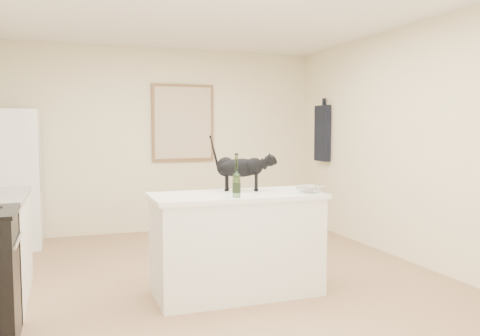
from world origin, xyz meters
name	(u,v)px	position (x,y,z in m)	size (l,w,h in m)	color
floor	(219,288)	(0.00, 0.00, 0.00)	(5.50, 5.50, 0.00)	#997451
ceiling	(218,1)	(0.00, 0.00, 2.60)	(5.50, 5.50, 0.00)	white
wall_back	(162,140)	(0.00, 2.75, 1.30)	(4.50, 4.50, 0.00)	beige
wall_front	(429,174)	(0.00, -2.75, 1.30)	(4.50, 4.50, 0.00)	beige
wall_right	(422,145)	(2.25, 0.00, 1.30)	(5.50, 5.50, 0.00)	beige
island_base	(237,246)	(0.10, -0.20, 0.43)	(1.44, 0.67, 0.86)	white
island_top	(237,196)	(0.10, -0.20, 0.88)	(1.50, 0.70, 0.04)	white
fridge	(11,179)	(-1.95, 2.35, 0.85)	(0.68, 0.68, 1.70)	white
artwork_frame	(183,123)	(0.30, 2.72, 1.55)	(0.90, 0.03, 1.10)	brown
artwork_canvas	(183,123)	(0.30, 2.70, 1.55)	(0.82, 0.00, 1.02)	beige
hanging_garment	(322,133)	(2.19, 2.05, 1.40)	(0.08, 0.34, 0.80)	black
black_cat	(241,170)	(0.20, -0.03, 1.09)	(0.54, 0.16, 0.38)	black
wine_bottle	(236,178)	(0.03, -0.41, 1.06)	(0.07, 0.07, 0.32)	#2A5A24
glass_bowl	(310,189)	(0.73, -0.39, 0.93)	(0.25, 0.25, 0.06)	white
fridge_paper	(40,142)	(-1.60, 2.35, 1.31)	(0.00, 0.12, 0.16)	white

